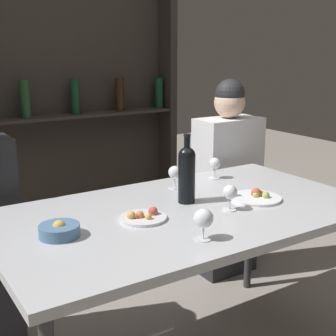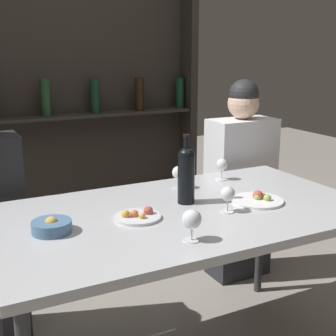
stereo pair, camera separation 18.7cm
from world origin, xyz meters
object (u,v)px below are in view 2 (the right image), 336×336
(wine_bottle, at_px, (186,172))
(wine_glass_3, at_px, (192,220))
(food_plate_0, at_px, (258,200))
(wine_glass_2, at_px, (222,165))
(seated_person_right, at_px, (240,185))
(wine_glass_1, at_px, (228,195))
(snack_bowl, at_px, (52,226))
(wine_glass_0, at_px, (179,173))
(food_plate_1, at_px, (138,216))

(wine_bottle, distance_m, wine_glass_3, 0.42)
(wine_glass_3, relative_size, food_plate_0, 0.50)
(wine_glass_2, height_order, seated_person_right, seated_person_right)
(wine_glass_1, distance_m, wine_glass_2, 0.49)
(snack_bowl, bearing_deg, wine_bottle, 6.97)
(wine_glass_0, xyz_separation_m, wine_glass_1, (0.02, -0.39, -0.00))
(wine_glass_2, relative_size, food_plate_1, 0.59)
(wine_glass_1, bearing_deg, wine_glass_2, 59.19)
(wine_glass_3, bearing_deg, seated_person_right, 46.49)
(wine_glass_2, bearing_deg, food_plate_0, -98.73)
(wine_glass_2, xyz_separation_m, seated_person_right, (0.36, 0.33, -0.24))
(wine_bottle, height_order, snack_bowl, wine_bottle)
(seated_person_right, bearing_deg, wine_glass_1, -129.28)
(food_plate_1, height_order, seated_person_right, seated_person_right)
(wine_glass_3, bearing_deg, snack_bowl, 144.34)
(wine_bottle, xyz_separation_m, wine_glass_0, (0.08, 0.21, -0.06))
(wine_glass_0, height_order, wine_glass_1, same)
(wine_glass_1, bearing_deg, food_plate_0, 13.54)
(food_plate_0, bearing_deg, wine_glass_2, 81.27)
(wine_glass_0, distance_m, food_plate_1, 0.46)
(wine_bottle, relative_size, food_plate_0, 1.33)
(wine_glass_1, height_order, snack_bowl, wine_glass_1)
(seated_person_right, bearing_deg, food_plate_1, -146.15)
(food_plate_0, relative_size, seated_person_right, 0.18)
(wine_glass_0, xyz_separation_m, wine_glass_2, (0.27, 0.03, 0.00))
(wine_bottle, relative_size, wine_glass_2, 2.74)
(wine_glass_3, relative_size, food_plate_1, 0.62)
(wine_glass_0, bearing_deg, wine_glass_1, -87.41)
(wine_glass_2, relative_size, snack_bowl, 0.75)
(food_plate_1, distance_m, seated_person_right, 1.19)
(wine_glass_1, height_order, seated_person_right, seated_person_right)
(wine_bottle, distance_m, seated_person_right, 0.96)
(wine_bottle, relative_size, wine_glass_0, 2.76)
(wine_glass_2, xyz_separation_m, snack_bowl, (-0.95, -0.32, -0.05))
(wine_glass_0, relative_size, seated_person_right, 0.09)
(wine_glass_1, xyz_separation_m, seated_person_right, (0.62, 0.75, -0.24))
(wine_glass_0, relative_size, food_plate_0, 0.48)
(seated_person_right, bearing_deg, food_plate_0, -120.79)
(wine_glass_2, bearing_deg, wine_bottle, -144.99)
(wine_glass_3, xyz_separation_m, food_plate_1, (-0.08, 0.29, -0.07))
(wine_glass_0, bearing_deg, seated_person_right, 29.76)
(food_plate_1, bearing_deg, wine_bottle, 17.41)
(wine_glass_3, bearing_deg, wine_bottle, 63.30)
(wine_glass_2, distance_m, wine_glass_3, 0.82)
(wine_glass_1, relative_size, snack_bowl, 0.74)
(wine_bottle, distance_m, wine_glass_1, 0.21)
(wine_bottle, distance_m, wine_glass_2, 0.43)
(wine_glass_3, bearing_deg, food_plate_0, 26.67)
(wine_glass_1, distance_m, snack_bowl, 0.71)
(snack_bowl, distance_m, seated_person_right, 1.48)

